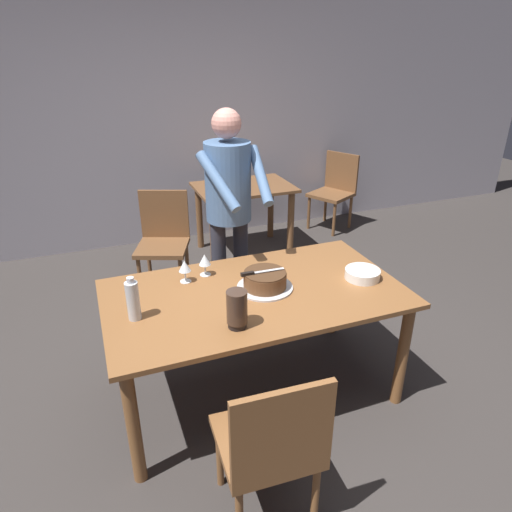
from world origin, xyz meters
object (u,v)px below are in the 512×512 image
Objects in this scene: wine_glass_far at (205,260)px; background_table at (244,201)px; cake_on_platter at (265,281)px; water_bottle at (133,300)px; background_chair_1 at (335,188)px; chair_near_side at (271,444)px; background_chair_0 at (163,238)px; wine_glass_near at (185,267)px; cake_knife at (254,273)px; person_cutting_cake at (229,203)px; hurricane_lamp at (237,309)px; plate_stack at (362,274)px; main_dining_table at (255,305)px.

background_table is at bearing 63.46° from wine_glass_far.
cake_on_platter is at bearing -45.76° from wine_glass_far.
background_chair_1 is (2.67, 2.48, -0.37)m from water_bottle.
chair_near_side is 1.00× the size of background_chair_0.
cake_on_platter reaches higher than background_table.
wine_glass_near is 3.19m from background_chair_1.
background_chair_0 reaches higher than wine_glass_near.
person_cutting_cake is (0.08, 0.69, 0.21)m from cake_knife.
water_bottle is at bearing 151.04° from hurricane_lamp.
person_cutting_cake reaches higher than hurricane_lamp.
wine_glass_near is at bearing 149.25° from cake_on_platter.
hurricane_lamp reaches higher than wine_glass_far.
plate_stack is 0.88× the size of water_bottle.
main_dining_table is at bearing -107.89° from background_table.
hurricane_lamp is 0.12× the size of person_cutting_cake.
plate_stack is at bearing -51.93° from person_cutting_cake.
cake_on_platter reaches higher than plate_stack.
cake_on_platter is at bearing 69.87° from chair_near_side.
background_chair_0 is (-0.26, 1.64, -0.16)m from main_dining_table.
person_cutting_cake is at bearing 43.70° from water_bottle.
wine_glass_far reaches higher than plate_stack.
background_chair_0 is at bearing 109.93° from person_cutting_cake.
person_cutting_cake reaches higher than wine_glass_near.
background_chair_1 is at bearing 56.14° from chair_near_side.
main_dining_table is 8.05× the size of plate_stack.
main_dining_table is 1.97× the size of background_chair_1.
main_dining_table is 1.97× the size of background_chair_0.
cake_on_platter is 0.38× the size of background_chair_0.
hurricane_lamp is 0.23× the size of background_chair_1.
wine_glass_far is at bearing -116.54° from background_table.
wine_glass_far is at bearing 134.24° from cake_on_platter.
background_chair_1 reaches higher than plate_stack.
background_table is (0.91, 1.82, -0.28)m from wine_glass_far.
background_chair_1 is (2.18, 2.12, -0.36)m from wine_glass_far.
cake_on_platter is at bearing -2.16° from cake_knife.
plate_stack reaches higher than background_table.
cake_knife reaches higher than background_table.
background_chair_0 is (-0.34, 1.62, -0.31)m from cake_on_platter.
background_table is (0.91, 2.45, -0.28)m from hurricane_lamp.
plate_stack is at bearing -9.18° from cake_on_platter.
hurricane_lamp is at bearing -123.18° from cake_knife.
main_dining_table is 0.92m from chair_near_side.
person_cutting_cake is at bearing -70.07° from background_chair_0.
person_cutting_cake is 1.72× the size of background_table.
cake_knife is 3.14m from background_chair_1.
background_chair_0 reaches higher than cake_on_platter.
wine_glass_near is 1.42m from background_chair_0.
main_dining_table is at bearing 73.71° from chair_near_side.
water_bottle reaches higher than cake_knife.
water_bottle is at bearing -175.01° from cake_knife.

